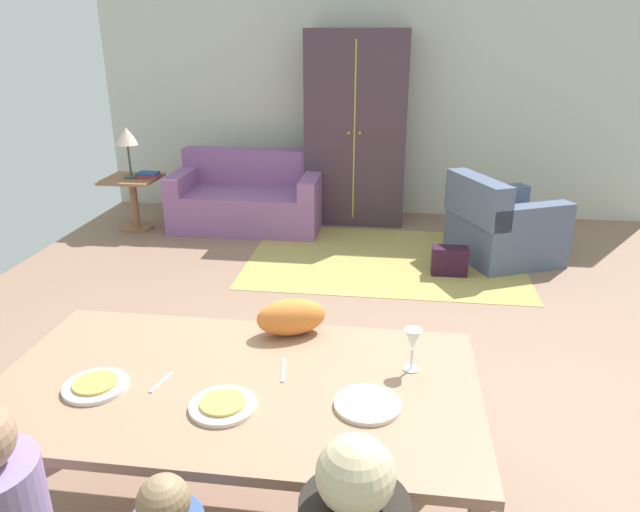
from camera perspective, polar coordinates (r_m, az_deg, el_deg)
ground_plane at (r=4.30m, az=2.66°, el=-7.96°), size 6.44×6.41×0.02m
back_wall at (r=7.05m, az=5.30°, el=15.02°), size 6.44×0.10×2.70m
dining_table at (r=2.46m, az=-8.07°, el=-13.16°), size 1.93×1.04×0.76m
plate_near_man at (r=2.51m, az=-20.90°, el=-11.70°), size 0.25×0.25×0.02m
pizza_near_man at (r=2.51m, az=-20.95°, el=-11.41°), size 0.17×0.17×0.01m
plate_near_child at (r=2.28m, az=-9.39°, el=-14.14°), size 0.25×0.25×0.02m
pizza_near_child at (r=2.27m, az=-9.41°, el=-13.83°), size 0.17×0.17×0.01m
plate_near_woman at (r=2.26m, az=4.61°, el=-14.15°), size 0.25×0.25×0.02m
wine_glass at (r=2.44m, az=8.97°, el=-8.17°), size 0.07×0.07×0.19m
fork at (r=2.47m, az=-15.09°, el=-11.72°), size 0.05×0.15×0.01m
knife at (r=2.47m, az=-3.57°, el=-11.00°), size 0.04×0.17×0.01m
cat at (r=2.71m, az=-2.81°, el=-5.92°), size 0.36×0.27×0.17m
area_rug at (r=5.73m, az=6.27°, el=-0.28°), size 2.60×1.80×0.01m
couch at (r=6.65m, az=-6.92°, el=5.43°), size 1.62×0.86×0.82m
armchair at (r=5.88m, az=17.12°, el=2.70°), size 1.14×1.13×0.82m
armoire at (r=6.71m, az=3.54°, el=12.19°), size 1.10×0.59×2.10m
side_table at (r=6.81m, az=-17.62°, el=5.60°), size 0.56×0.56×0.58m
table_lamp at (r=6.68m, az=-18.21°, el=10.81°), size 0.26×0.26×0.54m
book_lower at (r=6.70m, az=-16.21°, el=7.42°), size 0.22×0.16×0.03m
book_upper at (r=6.72m, az=-16.33°, el=7.68°), size 0.22×0.16×0.03m
handbag at (r=5.43m, az=12.44°, el=-0.47°), size 0.32×0.16×0.26m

